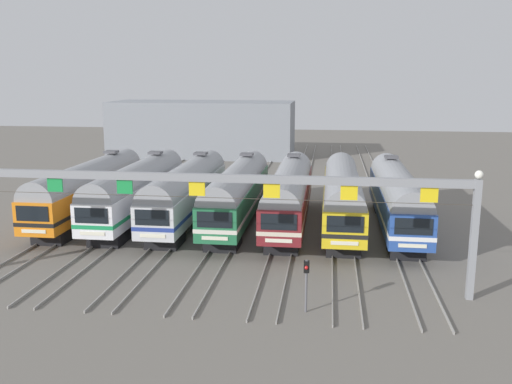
% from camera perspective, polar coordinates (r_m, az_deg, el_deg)
% --- Properties ---
extents(ground_plane, '(160.00, 160.00, 0.00)m').
position_cam_1_polar(ground_plane, '(44.96, -1.88, -3.28)').
color(ground_plane, slate).
extents(track_bed, '(26.21, 70.00, 0.15)m').
position_cam_1_polar(track_bed, '(61.35, 0.71, 0.90)').
color(track_bed, gray).
rests_on(track_bed, ground).
extents(commuter_train_orange, '(2.88, 18.06, 5.05)m').
position_cam_1_polar(commuter_train_orange, '(47.90, -16.64, 0.46)').
color(commuter_train_orange, orange).
rests_on(commuter_train_orange, ground).
extents(commuter_train_white, '(2.88, 18.06, 5.05)m').
position_cam_1_polar(commuter_train_white, '(46.38, -11.99, 0.34)').
color(commuter_train_white, white).
rests_on(commuter_train_white, ground).
extents(commuter_train_silver, '(2.88, 18.06, 5.05)m').
position_cam_1_polar(commuter_train_silver, '(45.18, -7.06, 0.21)').
color(commuter_train_silver, silver).
rests_on(commuter_train_silver, ground).
extents(commuter_train_green, '(2.88, 18.06, 5.05)m').
position_cam_1_polar(commuter_train_green, '(44.33, -1.90, 0.07)').
color(commuter_train_green, '#236B42').
rests_on(commuter_train_green, ground).
extents(commuter_train_maroon, '(2.88, 18.06, 5.05)m').
position_cam_1_polar(commuter_train_maroon, '(43.86, 3.42, -0.07)').
color(commuter_train_maroon, maroon).
rests_on(commuter_train_maroon, ground).
extents(commuter_train_yellow, '(2.88, 18.06, 4.77)m').
position_cam_1_polar(commuter_train_yellow, '(43.76, 8.80, -0.22)').
color(commuter_train_yellow, gold).
rests_on(commuter_train_yellow, ground).
extents(commuter_train_blue, '(2.88, 18.06, 5.05)m').
position_cam_1_polar(commuter_train_blue, '(44.06, 14.16, -0.36)').
color(commuter_train_blue, '#284C9E').
rests_on(commuter_train_blue, ground).
extents(catenary_gantry, '(29.95, 0.44, 6.97)m').
position_cam_1_polar(catenary_gantry, '(30.82, -6.03, -0.01)').
color(catenary_gantry, gray).
rests_on(catenary_gantry, ground).
extents(yard_signal_mast, '(0.28, 0.35, 2.75)m').
position_cam_1_polar(yard_signal_mast, '(28.25, 5.16, -8.51)').
color(yard_signal_mast, '#59595E').
rests_on(yard_signal_mast, ground).
extents(maintenance_building, '(26.40, 10.00, 7.95)m').
position_cam_1_polar(maintenance_building, '(82.95, -5.45, 6.43)').
color(maintenance_building, gray).
rests_on(maintenance_building, ground).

